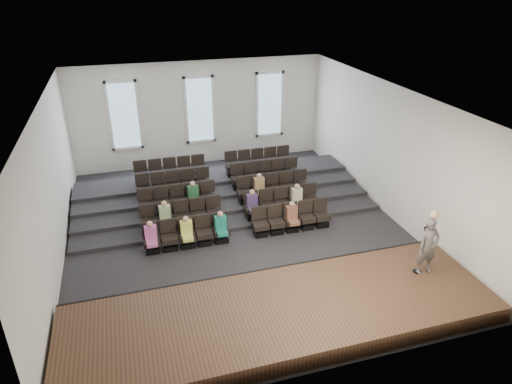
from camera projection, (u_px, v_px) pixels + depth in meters
ground at (237, 230)px, 16.92m from camera, size 14.00×14.00×0.00m
ceiling at (234, 96)px, 14.73m from camera, size 12.00×14.00×0.02m
wall_back at (200, 114)px, 21.88m from camera, size 12.00×0.04×5.00m
wall_front at (316, 290)px, 9.77m from camera, size 12.00×0.04×5.00m
wall_left at (50, 189)px, 14.29m from camera, size 0.04×14.00×5.00m
wall_right at (389, 150)px, 17.36m from camera, size 0.04×14.00×5.00m
stage at (283, 314)px, 12.41m from camera, size 11.80×3.60×0.50m
stage_lip at (264, 276)px, 13.93m from camera, size 11.80×0.06×0.52m
risers at (219, 190)px, 19.57m from camera, size 11.80×4.80×0.60m
seating_rows at (227, 196)px, 17.95m from camera, size 6.80×4.70×1.67m
windows at (200, 110)px, 21.74m from camera, size 8.44×0.10×3.24m
audience at (226, 210)px, 16.67m from camera, size 6.05×2.64×1.10m
speaker at (428, 246)px, 13.34m from camera, size 0.66×0.44×1.80m
mic_stand at (419, 259)px, 13.52m from camera, size 0.26×0.26×1.56m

